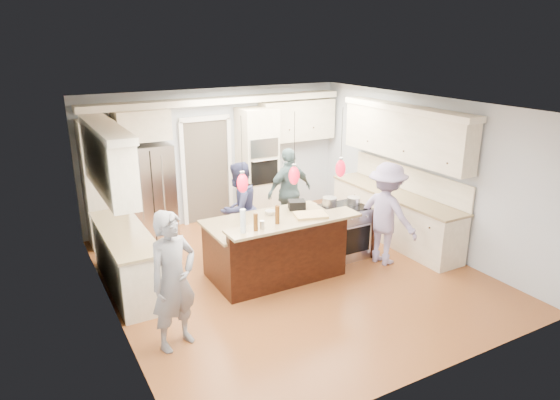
# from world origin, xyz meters

# --- Properties ---
(ground_plane) EXTENTS (6.00, 6.00, 0.00)m
(ground_plane) POSITION_xyz_m (0.00, 0.00, 0.00)
(ground_plane) COLOR #9B592A
(ground_plane) RESTS_ON ground
(room_shell) EXTENTS (5.54, 6.04, 2.72)m
(room_shell) POSITION_xyz_m (0.00, 0.00, 1.82)
(room_shell) COLOR #B2BCC6
(room_shell) RESTS_ON ground
(refrigerator) EXTENTS (0.90, 0.70, 1.80)m
(refrigerator) POSITION_xyz_m (-1.55, 2.64, 0.90)
(refrigerator) COLOR #B7B7BC
(refrigerator) RESTS_ON ground
(oven_column) EXTENTS (0.72, 0.69, 2.30)m
(oven_column) POSITION_xyz_m (0.75, 2.67, 1.15)
(oven_column) COLOR beige
(oven_column) RESTS_ON ground
(back_upper_cabinets) EXTENTS (5.30, 0.61, 2.54)m
(back_upper_cabinets) POSITION_xyz_m (-0.75, 2.76, 1.67)
(back_upper_cabinets) COLOR beige
(back_upper_cabinets) RESTS_ON ground
(right_counter_run) EXTENTS (0.64, 3.10, 2.51)m
(right_counter_run) POSITION_xyz_m (2.44, 0.30, 1.06)
(right_counter_run) COLOR beige
(right_counter_run) RESTS_ON ground
(left_cabinets) EXTENTS (0.64, 2.30, 2.51)m
(left_cabinets) POSITION_xyz_m (-2.44, 0.80, 1.06)
(left_cabinets) COLOR beige
(left_cabinets) RESTS_ON ground
(kitchen_island) EXTENTS (2.10, 1.46, 1.12)m
(kitchen_island) POSITION_xyz_m (-0.25, 0.07, 0.48)
(kitchen_island) COLOR black
(kitchen_island) RESTS_ON ground
(island_range) EXTENTS (0.82, 0.71, 0.92)m
(island_range) POSITION_xyz_m (1.16, 0.15, 0.46)
(island_range) COLOR #B7B7BC
(island_range) RESTS_ON ground
(pendant_lights) EXTENTS (1.75, 0.15, 1.03)m
(pendant_lights) POSITION_xyz_m (-0.25, -0.51, 1.80)
(pendant_lights) COLOR black
(pendant_lights) RESTS_ON ground
(person_bar_end) EXTENTS (0.75, 0.61, 1.76)m
(person_bar_end) POSITION_xyz_m (-2.22, -1.02, 0.88)
(person_bar_end) COLOR slate
(person_bar_end) RESTS_ON ground
(person_far_left) EXTENTS (0.99, 0.90, 1.65)m
(person_far_left) POSITION_xyz_m (-0.39, 1.12, 0.83)
(person_far_left) COLOR navy
(person_far_left) RESTS_ON ground
(person_far_right) EXTENTS (1.03, 0.53, 1.68)m
(person_far_right) POSITION_xyz_m (0.87, 1.54, 0.84)
(person_far_right) COLOR #496367
(person_far_right) RESTS_ON ground
(person_range_side) EXTENTS (0.92, 1.25, 1.74)m
(person_range_side) POSITION_xyz_m (1.60, -0.40, 0.87)
(person_range_side) COLOR #9789B9
(person_range_side) RESTS_ON ground
(floor_rug) EXTENTS (0.58, 0.84, 0.01)m
(floor_rug) POSITION_xyz_m (2.40, -0.66, 0.01)
(floor_rug) COLOR #988253
(floor_rug) RESTS_ON ground
(water_bottle) EXTENTS (0.10, 0.10, 0.34)m
(water_bottle) POSITION_xyz_m (-1.08, -0.57, 1.29)
(water_bottle) COLOR silver
(water_bottle) RESTS_ON kitchen_island
(beer_bottle_a) EXTENTS (0.07, 0.07, 0.24)m
(beer_bottle_a) POSITION_xyz_m (-1.07, -0.52, 1.24)
(beer_bottle_a) COLOR #4C2B0D
(beer_bottle_a) RESTS_ON kitchen_island
(beer_bottle_b) EXTENTS (0.08, 0.08, 0.25)m
(beer_bottle_b) POSITION_xyz_m (-0.90, -0.59, 1.25)
(beer_bottle_b) COLOR #4C2B0D
(beer_bottle_b) RESTS_ON kitchen_island
(beer_bottle_c) EXTENTS (0.08, 0.08, 0.27)m
(beer_bottle_c) POSITION_xyz_m (-0.52, -0.50, 1.25)
(beer_bottle_c) COLOR #4C2B0D
(beer_bottle_c) RESTS_ON kitchen_island
(drink_can) EXTENTS (0.07, 0.07, 0.12)m
(drink_can) POSITION_xyz_m (-0.80, -0.58, 1.18)
(drink_can) COLOR #B7B7BC
(drink_can) RESTS_ON kitchen_island
(cutting_board) EXTENTS (0.55, 0.46, 0.04)m
(cutting_board) POSITION_xyz_m (0.07, -0.47, 1.14)
(cutting_board) COLOR tan
(cutting_board) RESTS_ON kitchen_island
(pot_large) EXTENTS (0.25, 0.25, 0.14)m
(pot_large) POSITION_xyz_m (0.93, 0.29, 0.99)
(pot_large) COLOR #B7B7BC
(pot_large) RESTS_ON island_range
(pot_small) EXTENTS (0.23, 0.23, 0.11)m
(pot_small) POSITION_xyz_m (1.36, 0.18, 0.98)
(pot_small) COLOR #B7B7BC
(pot_small) RESTS_ON island_range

